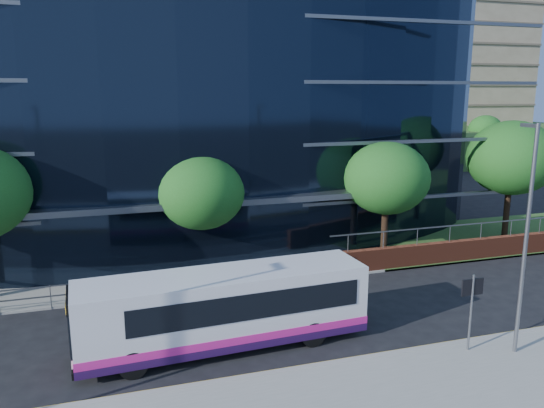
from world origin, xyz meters
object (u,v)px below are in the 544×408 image
object	(u,v)px
tree_far_b	(201,193)
tree_far_c	(387,178)
city_bus	(227,308)
tree_dist_e	(384,131)
street_sign	(472,297)
streetlight_east	(526,234)
tree_far_d	(512,158)
tree_dist_f	(485,129)

from	to	relation	value
tree_far_b	tree_far_c	distance (m)	10.02
tree_far_b	city_bus	world-z (taller)	tree_far_b
tree_far_b	tree_dist_e	size ratio (longest dim) A/B	0.93
street_sign	streetlight_east	distance (m)	2.80
tree_far_d	streetlight_east	xyz separation A→B (m)	(-10.00, -12.17, -0.75)
tree_far_d	streetlight_east	world-z (taller)	streetlight_east
tree_dist_f	streetlight_east	distance (m)	55.74
city_bus	tree_far_c	bearing A→B (deg)	32.61
tree_far_b	tree_dist_e	distance (m)	40.74
streetlight_east	tree_far_c	bearing A→B (deg)	84.89
street_sign	tree_dist_e	world-z (taller)	tree_dist_e
tree_far_c	tree_dist_f	bearing A→B (deg)	45.00
street_sign	city_bus	size ratio (longest dim) A/B	0.27
tree_far_b	tree_far_d	world-z (taller)	tree_far_d
tree_dist_e	streetlight_east	size ratio (longest dim) A/B	0.81
tree_far_b	tree_dist_f	bearing A→B (deg)	37.08
tree_far_d	city_bus	xyz separation A→B (m)	(-19.53, -8.52, -3.69)
street_sign	tree_dist_f	bearing A→B (deg)	50.84
city_bus	tree_dist_e	bearing A→B (deg)	51.52
tree_dist_e	city_bus	size ratio (longest dim) A/B	0.62
tree_far_c	streetlight_east	distance (m)	11.22
tree_dist_f	city_bus	size ratio (longest dim) A/B	0.57
tree_far_c	tree_far_d	bearing A→B (deg)	6.34
street_sign	tree_dist_f	size ratio (longest dim) A/B	0.46
city_bus	tree_dist_f	bearing A→B (deg)	40.02
tree_far_b	city_bus	bearing A→B (deg)	-93.79
tree_far_b	tree_far_d	size ratio (longest dim) A/B	0.81
tree_far_b	tree_dist_e	xyz separation A→B (m)	(27.00, 30.50, 0.33)
tree_far_c	city_bus	world-z (taller)	tree_far_c
tree_far_d	city_bus	size ratio (longest dim) A/B	0.71
tree_far_b	tree_far_c	bearing A→B (deg)	-2.86
tree_far_b	streetlight_east	size ratio (longest dim) A/B	0.76
tree_far_b	tree_dist_f	size ratio (longest dim) A/B	1.00
tree_dist_e	tree_dist_f	world-z (taller)	tree_dist_e
tree_far_b	tree_far_d	distance (m)	19.03
tree_far_b	streetlight_east	world-z (taller)	streetlight_east
tree_dist_e	streetlight_east	world-z (taller)	streetlight_east
tree_far_d	tree_dist_e	distance (m)	31.06
tree_dist_e	tree_dist_f	xyz separation A→B (m)	(16.00, 2.00, -0.33)
tree_far_b	tree_far_c	size ratio (longest dim) A/B	0.93
tree_far_c	streetlight_east	size ratio (longest dim) A/B	0.81
tree_far_b	streetlight_east	xyz separation A→B (m)	(9.00, -11.67, 0.23)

